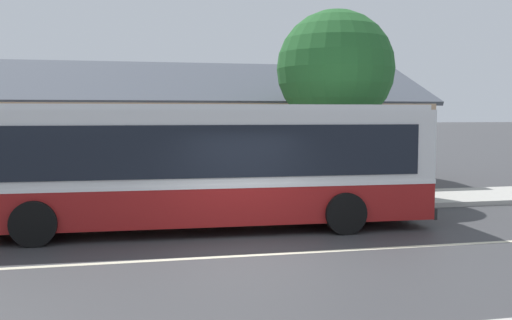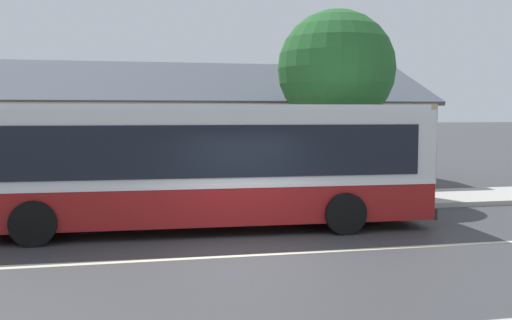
% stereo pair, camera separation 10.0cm
% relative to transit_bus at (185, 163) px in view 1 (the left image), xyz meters
% --- Properties ---
extents(ground_plane, '(300.00, 300.00, 0.00)m').
position_rel_transit_bus_xyz_m(ground_plane, '(1.13, -2.90, -1.66)').
color(ground_plane, '#38383A').
extents(sidewalk_far, '(60.00, 3.00, 0.15)m').
position_rel_transit_bus_xyz_m(sidewalk_far, '(1.13, 3.10, -1.58)').
color(sidewalk_far, '#ADAAA3').
rests_on(sidewalk_far, ground).
extents(lane_divider_stripe, '(60.00, 0.16, 0.01)m').
position_rel_transit_bus_xyz_m(lane_divider_stripe, '(1.13, -2.90, -1.65)').
color(lane_divider_stripe, beige).
rests_on(lane_divider_stripe, ground).
extents(community_building, '(22.59, 9.01, 6.00)m').
position_rel_transit_bus_xyz_m(community_building, '(-1.06, 10.04, 0.08)').
color(community_building, tan).
rests_on(community_building, ground).
extents(transit_bus, '(12.18, 3.04, 3.08)m').
position_rel_transit_bus_xyz_m(transit_bus, '(0.00, 0.00, 0.00)').
color(transit_bus, maroon).
rests_on(transit_bus, ground).
extents(street_tree_primary, '(3.82, 3.82, 6.22)m').
position_rel_transit_bus_xyz_m(street_tree_primary, '(5.26, 3.70, 2.53)').
color(street_tree_primary, '#4C3828').
rests_on(street_tree_primary, ground).
extents(bus_stop_sign, '(0.36, 0.07, 2.40)m').
position_rel_transit_bus_xyz_m(bus_stop_sign, '(5.81, 2.09, -0.02)').
color(bus_stop_sign, gray).
rests_on(bus_stop_sign, sidewalk_far).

